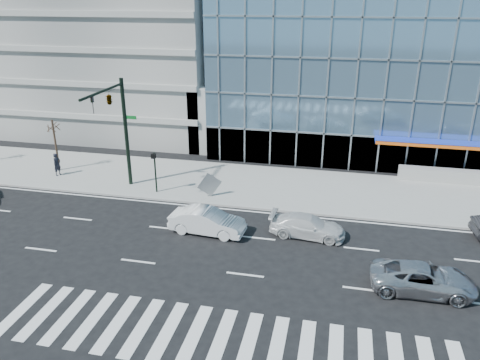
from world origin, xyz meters
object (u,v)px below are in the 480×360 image
Objects in this scene: traffic_signal at (114,111)px; street_tree_near at (53,127)px; ped_signal_post at (155,166)px; silver_suv at (423,279)px; white_sedan at (207,221)px; pedestrian at (57,164)px; white_suv at (307,226)px; tilted_panel at (209,185)px.

street_tree_near is at bearing 157.29° from traffic_signal.
street_tree_near is at bearing 164.94° from ped_signal_post.
silver_suv is (26.80, -11.00, -3.08)m from street_tree_near.
silver_suv is 12.51m from white_sedan.
traffic_signal reaches higher than pedestrian.
pedestrian is at bearing -60.89° from street_tree_near.
traffic_signal is 15.29m from white_suv.
silver_suv is 1.09× the size of white_sedan.
white_sedan is at bearing -26.81° from street_tree_near.
pedestrian is at bearing 163.71° from traffic_signal.
white_sedan is at bearing -104.55° from tilted_panel.
ped_signal_post reaches higher than white_suv.
tilted_panel is (-7.27, 4.07, 0.40)m from white_suv.
white_suv is (11.30, -4.01, -1.48)m from ped_signal_post.
ped_signal_post is 4.17m from tilted_panel.
tilted_panel is (13.52, -2.50, -2.72)m from street_tree_near.
silver_suv is 3.88× the size of tilted_panel.
white_suv is at bearing -58.12° from tilted_panel.
ped_signal_post is 1.66× the size of pedestrian.
white_suv is at bearing 52.72° from silver_suv.
tilted_panel reaches higher than white_sedan.
silver_suv is 2.79× the size of pedestrian.
street_tree_near is at bearing 67.64° from white_sedan.
traffic_signal is at bearing 154.88° from tilted_panel.
street_tree_near is 0.93× the size of white_suv.
ped_signal_post is 9.97m from street_tree_near.
traffic_signal is 4.43× the size of pedestrian.
traffic_signal reaches higher than tilted_panel.
traffic_signal is 8.41m from pedestrian.
street_tree_near reaches higher than tilted_panel.
tilted_panel is (6.52, 0.43, -5.10)m from traffic_signal.
silver_suv is (19.80, -8.07, -5.46)m from traffic_signal.
white_sedan is at bearing -30.25° from traffic_signal.
street_tree_near is 3.25× the size of tilted_panel.
white_suv is 2.51× the size of pedestrian.
traffic_signal is at bearing 64.19° from white_sedan.
street_tree_near reaches higher than white_suv.
ped_signal_post reaches higher than silver_suv.
street_tree_near is (-9.50, 2.56, 1.64)m from ped_signal_post.
silver_suv is (17.30, -8.44, -1.44)m from ped_signal_post.
traffic_signal is 1.72× the size of white_sedan.
traffic_signal is at bearing -22.71° from street_tree_near.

